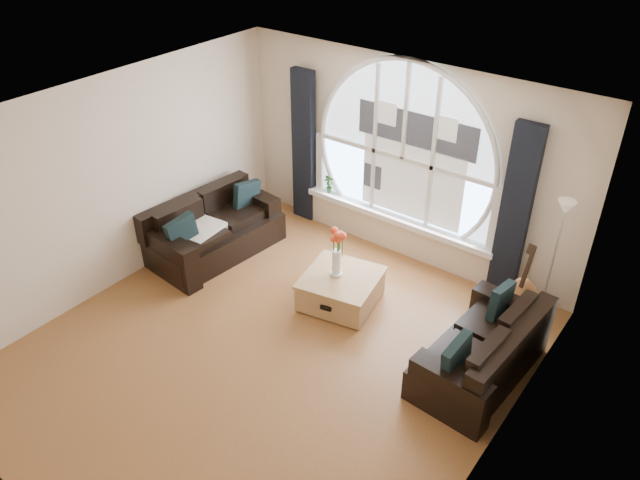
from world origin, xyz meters
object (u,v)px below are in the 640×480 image
Objects in this scene: sofa_right at (481,346)px; floor_lamp at (553,262)px; guitar at (526,278)px; sofa_left at (215,228)px; vase_flowers at (337,248)px; potted_plant at (329,184)px; coffee_chest at (341,288)px.

sofa_right is 1.04× the size of floor_lamp.
guitar reaches higher than sofa_right.
vase_flowers is (1.98, 0.11, 0.39)m from sofa_left.
potted_plant is (0.80, 1.56, 0.29)m from sofa_left.
guitar is at bearing 23.29° from sofa_left.
sofa_right is 1.87× the size of coffee_chest.
sofa_left is 2.61× the size of vase_flowers.
sofa_right is 2.39× the size of vase_flowers.
potted_plant is (-1.25, 1.44, 0.47)m from coffee_chest.
potted_plant is at bearing -170.13° from guitar.
vase_flowers is (-1.98, 0.12, 0.39)m from sofa_right.
floor_lamp is 5.79× the size of potted_plant.
potted_plant reaches higher than sofa_right.
sofa_right is 1.45m from floor_lamp.
sofa_right is (3.96, -0.01, 0.00)m from sofa_left.
floor_lamp is at bearing -3.26° from potted_plant.
guitar is (1.88, 1.14, 0.31)m from coffee_chest.
sofa_left reaches higher than coffee_chest.
coffee_chest is 0.56× the size of floor_lamp.
potted_plant is (-3.15, 1.57, 0.29)m from sofa_right.
vase_flowers is 2.54× the size of potted_plant.
vase_flowers is at bearing -150.03° from floor_lamp.
sofa_right is 3.53m from potted_plant.
sofa_right reaches higher than coffee_chest.
sofa_left is 6.62× the size of potted_plant.
coffee_chest is 2.22m from guitar.
sofa_right is at bearing -14.98° from coffee_chest.
sofa_right is 1.92m from coffee_chest.
vase_flowers is 0.66× the size of guitar.
coffee_chest is at bearing -179.79° from sofa_right.
vase_flowers is at bearing -50.81° from potted_plant.
potted_plant is at bearing 157.60° from sofa_right.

